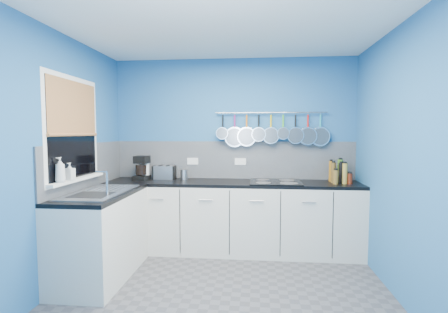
% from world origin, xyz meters
% --- Properties ---
extents(floor, '(3.20, 3.00, 0.02)m').
position_xyz_m(floor, '(0.00, 0.00, -0.01)').
color(floor, '#47474C').
rests_on(floor, ground).
extents(ceiling, '(3.20, 3.00, 0.02)m').
position_xyz_m(ceiling, '(0.00, 0.00, 2.51)').
color(ceiling, white).
rests_on(ceiling, ground).
extents(wall_back, '(3.20, 0.02, 2.50)m').
position_xyz_m(wall_back, '(0.00, 1.51, 1.25)').
color(wall_back, '#245D95').
rests_on(wall_back, ground).
extents(wall_front, '(3.20, 0.02, 2.50)m').
position_xyz_m(wall_front, '(0.00, -1.51, 1.25)').
color(wall_front, '#245D95').
rests_on(wall_front, ground).
extents(wall_left, '(0.02, 3.00, 2.50)m').
position_xyz_m(wall_left, '(-1.61, 0.00, 1.25)').
color(wall_left, '#245D95').
rests_on(wall_left, ground).
extents(wall_right, '(0.02, 3.00, 2.50)m').
position_xyz_m(wall_right, '(1.61, 0.00, 1.25)').
color(wall_right, '#245D95').
rests_on(wall_right, ground).
extents(backsplash_back, '(3.20, 0.02, 0.50)m').
position_xyz_m(backsplash_back, '(0.00, 1.49, 1.15)').
color(backsplash_back, slate).
rests_on(backsplash_back, wall_back).
extents(backsplash_left, '(0.02, 1.80, 0.50)m').
position_xyz_m(backsplash_left, '(-1.59, 0.60, 1.15)').
color(backsplash_left, slate).
rests_on(backsplash_left, wall_left).
extents(cabinet_run_back, '(3.20, 0.60, 0.86)m').
position_xyz_m(cabinet_run_back, '(0.00, 1.20, 0.43)').
color(cabinet_run_back, beige).
rests_on(cabinet_run_back, ground).
extents(worktop_back, '(3.20, 0.60, 0.04)m').
position_xyz_m(worktop_back, '(0.00, 1.20, 0.88)').
color(worktop_back, black).
rests_on(worktop_back, cabinet_run_back).
extents(cabinet_run_left, '(0.60, 1.20, 0.86)m').
position_xyz_m(cabinet_run_left, '(-1.30, 0.30, 0.43)').
color(cabinet_run_left, beige).
rests_on(cabinet_run_left, ground).
extents(worktop_left, '(0.60, 1.20, 0.04)m').
position_xyz_m(worktop_left, '(-1.30, 0.30, 0.88)').
color(worktop_left, black).
rests_on(worktop_left, cabinet_run_left).
extents(window_frame, '(0.01, 1.00, 1.10)m').
position_xyz_m(window_frame, '(-1.58, 0.30, 1.55)').
color(window_frame, white).
rests_on(window_frame, wall_left).
extents(window_glass, '(0.01, 0.90, 1.00)m').
position_xyz_m(window_glass, '(-1.57, 0.30, 1.55)').
color(window_glass, black).
rests_on(window_glass, wall_left).
extents(bamboo_blind, '(0.01, 0.90, 0.55)m').
position_xyz_m(bamboo_blind, '(-1.56, 0.30, 1.77)').
color(bamboo_blind, '#BB703B').
rests_on(bamboo_blind, wall_left).
extents(window_sill, '(0.10, 0.98, 0.03)m').
position_xyz_m(window_sill, '(-1.55, 0.30, 1.04)').
color(window_sill, white).
rests_on(window_sill, wall_left).
extents(sink_unit, '(0.50, 0.95, 0.01)m').
position_xyz_m(sink_unit, '(-1.30, 0.30, 0.90)').
color(sink_unit, silver).
rests_on(sink_unit, worktop_left).
extents(mixer_tap, '(0.12, 0.08, 0.26)m').
position_xyz_m(mixer_tap, '(-1.14, 0.12, 1.03)').
color(mixer_tap, silver).
rests_on(mixer_tap, worktop_left).
extents(socket_left, '(0.15, 0.01, 0.09)m').
position_xyz_m(socket_left, '(-0.55, 1.48, 1.13)').
color(socket_left, white).
rests_on(socket_left, backsplash_back).
extents(socket_right, '(0.15, 0.01, 0.09)m').
position_xyz_m(socket_right, '(0.10, 1.48, 1.13)').
color(socket_right, white).
rests_on(socket_right, backsplash_back).
extents(pot_rail, '(1.45, 0.02, 0.02)m').
position_xyz_m(pot_rail, '(0.50, 1.45, 1.78)').
color(pot_rail, silver).
rests_on(pot_rail, wall_back).
extents(soap_bottle_a, '(0.11, 0.11, 0.24)m').
position_xyz_m(soap_bottle_a, '(-1.53, -0.03, 1.17)').
color(soap_bottle_a, white).
rests_on(soap_bottle_a, window_sill).
extents(soap_bottle_b, '(0.08, 0.09, 0.17)m').
position_xyz_m(soap_bottle_b, '(-1.53, 0.14, 1.14)').
color(soap_bottle_b, white).
rests_on(soap_bottle_b, window_sill).
extents(paper_towel, '(0.14, 0.14, 0.26)m').
position_xyz_m(paper_towel, '(-1.16, 1.29, 1.03)').
color(paper_towel, white).
rests_on(paper_towel, worktop_back).
extents(coffee_maker, '(0.21, 0.22, 0.32)m').
position_xyz_m(coffee_maker, '(-1.18, 1.22, 1.06)').
color(coffee_maker, black).
rests_on(coffee_maker, worktop_back).
extents(toaster, '(0.28, 0.17, 0.18)m').
position_xyz_m(toaster, '(-0.91, 1.34, 0.99)').
color(toaster, silver).
rests_on(toaster, worktop_back).
extents(canister, '(0.11, 0.11, 0.13)m').
position_xyz_m(canister, '(-0.64, 1.33, 0.96)').
color(canister, silver).
rests_on(canister, worktop_back).
extents(hob, '(0.63, 0.56, 0.01)m').
position_xyz_m(hob, '(0.55, 1.18, 0.91)').
color(hob, black).
rests_on(hob, worktop_back).
extents(pan_0, '(0.16, 0.12, 0.35)m').
position_xyz_m(pan_0, '(-0.13, 1.44, 1.60)').
color(pan_0, silver).
rests_on(pan_0, pot_rail).
extents(pan_1, '(0.26, 0.05, 0.45)m').
position_xyz_m(pan_1, '(0.02, 1.44, 1.56)').
color(pan_1, silver).
rests_on(pan_1, pot_rail).
extents(pan_2, '(0.25, 0.06, 0.44)m').
position_xyz_m(pan_2, '(0.18, 1.44, 1.56)').
color(pan_2, silver).
rests_on(pan_2, pot_rail).
extents(pan_3, '(0.19, 0.09, 0.38)m').
position_xyz_m(pan_3, '(0.34, 1.44, 1.59)').
color(pan_3, silver).
rests_on(pan_3, pot_rail).
extents(pan_4, '(0.22, 0.07, 0.41)m').
position_xyz_m(pan_4, '(0.50, 1.44, 1.58)').
color(pan_4, silver).
rests_on(pan_4, pot_rail).
extents(pan_5, '(0.16, 0.08, 0.35)m').
position_xyz_m(pan_5, '(0.66, 1.44, 1.60)').
color(pan_5, silver).
rests_on(pan_5, pot_rail).
extents(pan_6, '(0.22, 0.07, 0.41)m').
position_xyz_m(pan_6, '(0.82, 1.44, 1.58)').
color(pan_6, silver).
rests_on(pan_6, pot_rail).
extents(pan_7, '(0.23, 0.06, 0.42)m').
position_xyz_m(pan_7, '(0.98, 1.44, 1.57)').
color(pan_7, silver).
rests_on(pan_7, pot_rail).
extents(pan_8, '(0.24, 0.06, 0.43)m').
position_xyz_m(pan_8, '(1.14, 1.44, 1.56)').
color(pan_8, silver).
rests_on(pan_8, pot_rail).
extents(condiment_0, '(0.06, 0.06, 0.10)m').
position_xyz_m(condiment_0, '(1.44, 1.33, 0.95)').
color(condiment_0, '#265919').
rests_on(condiment_0, worktop_back).
extents(condiment_1, '(0.07, 0.07, 0.28)m').
position_xyz_m(condiment_1, '(1.37, 1.33, 1.04)').
color(condiment_1, '#3F721E').
rests_on(condiment_1, worktop_back).
extents(condiment_2, '(0.05, 0.05, 0.26)m').
position_xyz_m(condiment_2, '(1.26, 1.34, 1.03)').
color(condiment_2, '#8C5914').
rests_on(condiment_2, worktop_back).
extents(condiment_3, '(0.05, 0.05, 0.12)m').
position_xyz_m(condiment_3, '(1.43, 1.22, 0.96)').
color(condiment_3, black).
rests_on(condiment_3, worktop_back).
extents(condiment_4, '(0.07, 0.07, 0.25)m').
position_xyz_m(condiment_4, '(1.36, 1.22, 1.02)').
color(condiment_4, black).
rests_on(condiment_4, worktop_back).
extents(condiment_5, '(0.06, 0.06, 0.25)m').
position_xyz_m(condiment_5, '(1.26, 1.22, 1.02)').
color(condiment_5, brown).
rests_on(condiment_5, worktop_back).
extents(condiment_6, '(0.06, 0.06, 0.13)m').
position_xyz_m(condiment_6, '(1.44, 1.13, 0.96)').
color(condiment_6, '#4C190C').
rests_on(condiment_6, worktop_back).
extents(condiment_7, '(0.06, 0.06, 0.25)m').
position_xyz_m(condiment_7, '(1.38, 1.13, 1.02)').
color(condiment_7, olive).
rests_on(condiment_7, worktop_back).
extents(condiment_8, '(0.06, 0.06, 0.17)m').
position_xyz_m(condiment_8, '(1.27, 1.10, 0.98)').
color(condiment_8, brown).
rests_on(condiment_8, worktop_back).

